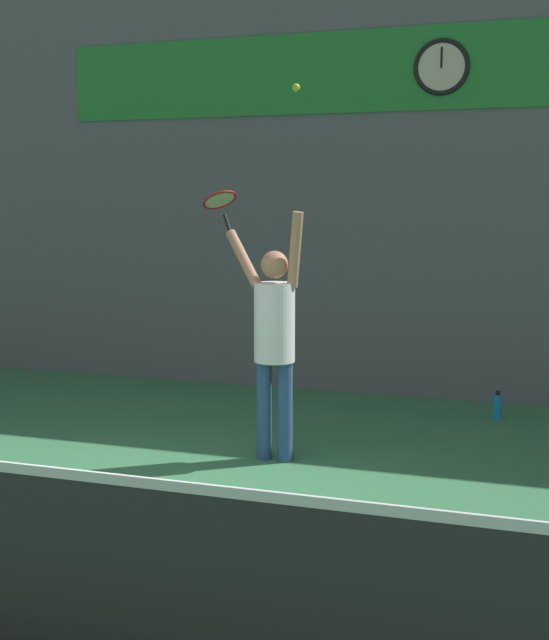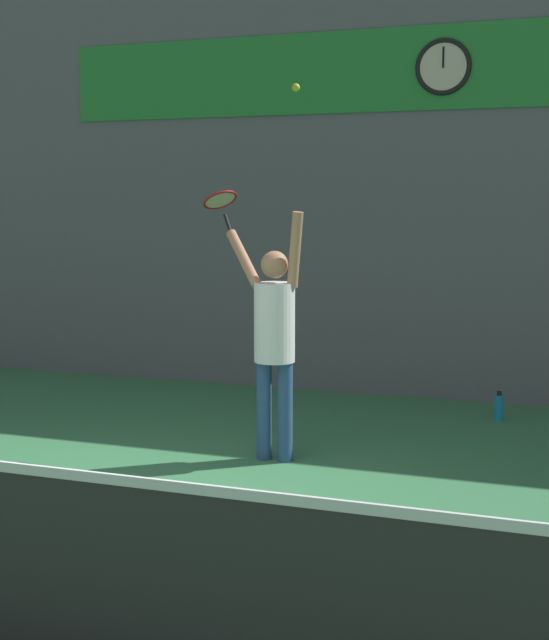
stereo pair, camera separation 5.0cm
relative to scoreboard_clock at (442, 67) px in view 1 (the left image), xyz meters
The scene contains 8 objects.
ground_plane 6.31m from the scoreboard_clock, 107.87° to the right, with size 18.00×18.00×0.00m, color #387A4C.
back_wall 1.95m from the scoreboard_clock, behind, with size 18.00×0.10×5.00m.
sponsor_banner 1.58m from the scoreboard_clock, behind, with size 5.77×0.02×0.90m.
scoreboard_clock is the anchor object (origin of this frame).
tennis_player 3.90m from the scoreboard_clock, 108.19° to the right, with size 0.85×0.52×2.13m.
tennis_racket 3.24m from the scoreboard_clock, 122.50° to the right, with size 0.41×0.42×0.38m.
tennis_ball 3.09m from the scoreboard_clock, 103.28° to the right, with size 0.06×0.06×0.06m.
water_bottle 3.66m from the scoreboard_clock, 45.30° to the right, with size 0.09×0.09×0.30m.
Camera 1 is at (3.07, -4.95, 2.21)m, focal length 50.00 mm.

